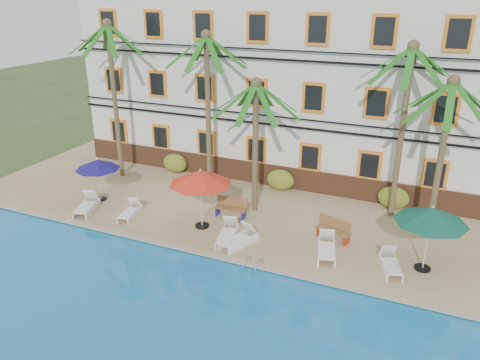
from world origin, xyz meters
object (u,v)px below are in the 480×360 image
at_px(lounger_b, 130,211).
at_px(umbrella_green, 431,215).
at_px(lounger_a, 87,205).
at_px(lounger_e, 326,248).
at_px(lounger_f, 390,263).
at_px(umbrella_red, 201,177).
at_px(pool_ladder, 253,267).
at_px(bench_right, 334,229).
at_px(palm_a, 113,80).
at_px(bench_left, 231,207).
at_px(lounger_c, 228,233).
at_px(palm_e, 444,136).
at_px(umbrella_blue, 97,165).
at_px(lounger_d, 239,238).
at_px(palm_b, 208,92).
at_px(palm_d, 405,109).
at_px(palm_c, 255,127).

bearing_deg(lounger_b, umbrella_green, 3.18).
distance_m(lounger_a, lounger_e, 11.54).
bearing_deg(lounger_f, umbrella_red, 178.54).
bearing_deg(pool_ladder, lounger_b, 165.95).
bearing_deg(bench_right, palm_a, 169.12).
bearing_deg(lounger_b, umbrella_red, 6.87).
relative_size(palm_a, bench_left, 5.62).
bearing_deg(umbrella_green, lounger_c, -173.51).
height_order(bench_left, bench_right, same).
relative_size(palm_e, lounger_f, 3.87).
distance_m(umbrella_blue, bench_left, 7.03).
distance_m(lounger_c, lounger_d, 0.65).
height_order(palm_e, lounger_e, palm_e).
bearing_deg(lounger_c, umbrella_red, 159.05).
relative_size(palm_b, lounger_d, 4.17).
distance_m(palm_d, lounger_e, 7.02).
xyz_separation_m(palm_b, lounger_d, (3.86, -4.85, -4.93)).
height_order(lounger_a, lounger_e, lounger_e).
bearing_deg(lounger_f, palm_e, 70.53).
distance_m(palm_e, lounger_e, 6.43).
relative_size(umbrella_green, lounger_d, 1.37).
bearing_deg(palm_a, palm_e, -2.21).
bearing_deg(bench_left, lounger_d, -57.92).
bearing_deg(bench_left, pool_ladder, -54.70).
distance_m(lounger_d, bench_right, 4.07).
height_order(palm_c, palm_e, palm_e).
bearing_deg(palm_a, lounger_f, -14.40).
bearing_deg(palm_e, bench_right, -153.43).
bearing_deg(umbrella_red, lounger_c, -20.95).
xyz_separation_m(palm_c, lounger_d, (0.67, -3.32, -3.89)).
relative_size(umbrella_red, lounger_d, 1.42).
height_order(palm_b, umbrella_green, palm_b).
height_order(umbrella_red, lounger_d, umbrella_red).
distance_m(lounger_a, pool_ladder, 9.27).
bearing_deg(palm_b, lounger_f, -23.41).
distance_m(palm_a, umbrella_red, 8.64).
height_order(palm_b, umbrella_blue, palm_b).
relative_size(lounger_a, bench_right, 1.29).
height_order(lounger_d, bench_right, bench_right).
xyz_separation_m(lounger_b, bench_right, (9.27, 1.69, 0.21)).
xyz_separation_m(palm_e, lounger_f, (-1.17, -3.31, -4.24)).
bearing_deg(palm_d, palm_b, -176.74).
height_order(umbrella_green, lounger_f, umbrella_green).
bearing_deg(lounger_e, lounger_b, -178.08).
xyz_separation_m(umbrella_green, lounger_c, (-7.77, -0.88, -2.00)).
bearing_deg(lounger_d, umbrella_blue, 170.81).
bearing_deg(lounger_f, palm_d, 96.54).
distance_m(umbrella_blue, umbrella_red, 6.11).
relative_size(palm_b, lounger_b, 4.66).
relative_size(palm_b, palm_d, 1.02).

